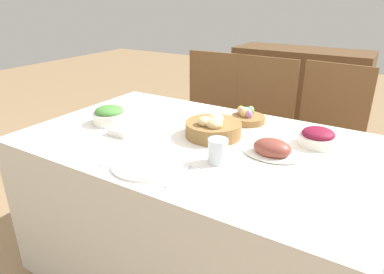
# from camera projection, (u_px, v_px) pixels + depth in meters

# --- Properties ---
(ground_plane) EXTENTS (12.00, 12.00, 0.00)m
(ground_plane) POSITION_uv_depth(u_px,v_px,m) (196.00, 266.00, 1.86)
(ground_plane) COLOR #937551
(dining_table) EXTENTS (1.60, 0.99, 0.75)m
(dining_table) POSITION_uv_depth(u_px,v_px,m) (197.00, 208.00, 1.72)
(dining_table) COLOR white
(dining_table) RESTS_ON ground
(chair_far_right) EXTENTS (0.46, 0.46, 0.99)m
(chair_far_right) POSITION_uv_depth(u_px,v_px,m) (323.00, 142.00, 2.14)
(chair_far_right) COLOR brown
(chair_far_right) RESTS_ON ground
(chair_far_left) EXTENTS (0.44, 0.44, 0.99)m
(chair_far_left) POSITION_uv_depth(u_px,v_px,m) (207.00, 118.00, 2.55)
(chair_far_left) COLOR brown
(chair_far_left) RESTS_ON ground
(chair_far_center) EXTENTS (0.43, 0.43, 0.99)m
(chair_far_center) POSITION_uv_depth(u_px,v_px,m) (257.00, 128.00, 2.36)
(chair_far_center) COLOR brown
(chair_far_center) RESTS_ON ground
(sideboard) EXTENTS (1.10, 0.44, 0.95)m
(sideboard) POSITION_uv_depth(u_px,v_px,m) (296.00, 104.00, 3.02)
(sideboard) COLOR brown
(sideboard) RESTS_ON ground
(bread_basket) EXTENTS (0.26, 0.26, 0.11)m
(bread_basket) POSITION_uv_depth(u_px,v_px,m) (213.00, 128.00, 1.58)
(bread_basket) COLOR olive
(bread_basket) RESTS_ON dining_table
(egg_basket) EXTENTS (0.18, 0.18, 0.08)m
(egg_basket) POSITION_uv_depth(u_px,v_px,m) (247.00, 117.00, 1.77)
(egg_basket) COLOR olive
(egg_basket) RESTS_ON dining_table
(ham_platter) EXTENTS (0.24, 0.17, 0.08)m
(ham_platter) POSITION_uv_depth(u_px,v_px,m) (272.00, 149.00, 1.41)
(ham_platter) COLOR white
(ham_platter) RESTS_ON dining_table
(green_salad_bowl) EXTENTS (0.17, 0.17, 0.09)m
(green_salad_bowl) POSITION_uv_depth(u_px,v_px,m) (110.00, 115.00, 1.75)
(green_salad_bowl) COLOR white
(green_salad_bowl) RESTS_ON dining_table
(beet_salad_bowl) EXTENTS (0.16, 0.16, 0.08)m
(beet_salad_bowl) POSITION_uv_depth(u_px,v_px,m) (318.00, 137.00, 1.50)
(beet_salad_bowl) COLOR white
(beet_salad_bowl) RESTS_ON dining_table
(dinner_plate) EXTENTS (0.26, 0.26, 0.01)m
(dinner_plate) POSITION_uv_depth(u_px,v_px,m) (145.00, 165.00, 1.32)
(dinner_plate) COLOR white
(dinner_plate) RESTS_ON dining_table
(fork) EXTENTS (0.02, 0.19, 0.00)m
(fork) POSITION_uv_depth(u_px,v_px,m) (115.00, 156.00, 1.40)
(fork) COLOR silver
(fork) RESTS_ON dining_table
(knife) EXTENTS (0.02, 0.19, 0.00)m
(knife) POSITION_uv_depth(u_px,v_px,m) (179.00, 176.00, 1.25)
(knife) COLOR silver
(knife) RESTS_ON dining_table
(spoon) EXTENTS (0.02, 0.19, 0.00)m
(spoon) POSITION_uv_depth(u_px,v_px,m) (186.00, 178.00, 1.23)
(spoon) COLOR silver
(spoon) RESTS_ON dining_table
(drinking_cup) EXTENTS (0.08, 0.08, 0.10)m
(drinking_cup) POSITION_uv_depth(u_px,v_px,m) (218.00, 151.00, 1.33)
(drinking_cup) COLOR silver
(drinking_cup) RESTS_ON dining_table
(butter_dish) EXTENTS (0.11, 0.07, 0.03)m
(butter_dish) POSITION_uv_depth(u_px,v_px,m) (120.00, 132.00, 1.61)
(butter_dish) COLOR white
(butter_dish) RESTS_ON dining_table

